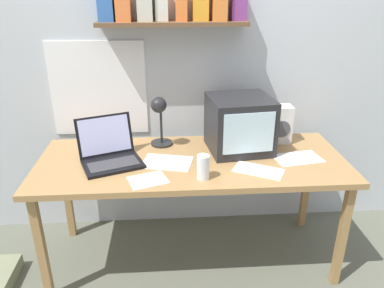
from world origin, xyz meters
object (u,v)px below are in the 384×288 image
object	(u,v)px
corner_desk	(192,168)
loose_paper_near_laptop	(298,158)
juice_glass	(203,168)
open_notebook	(148,180)
desk_lamp	(160,115)
loose_paper_near_monitor	(167,162)
printed_handout	(259,170)
laptop	(109,151)
space_heater	(279,124)
crt_monitor	(240,124)

from	to	relation	value
corner_desk	loose_paper_near_laptop	distance (m)	0.64
juice_glass	open_notebook	distance (m)	0.30
desk_lamp	loose_paper_near_laptop	distance (m)	0.89
corner_desk	open_notebook	distance (m)	0.36
desk_lamp	juice_glass	size ratio (longest dim) A/B	2.46
loose_paper_near_monitor	loose_paper_near_laptop	bearing A→B (deg)	0.08
desk_lamp	loose_paper_near_monitor	bearing A→B (deg)	-70.63
printed_handout	loose_paper_near_laptop	bearing A→B (deg)	27.10
open_notebook	corner_desk	bearing A→B (deg)	43.86
desk_lamp	printed_handout	bearing A→B (deg)	-24.06
laptop	desk_lamp	distance (m)	0.39
space_heater	open_notebook	size ratio (longest dim) A/B	1.03
open_notebook	loose_paper_near_laptop	world-z (taller)	same
laptop	printed_handout	bearing A→B (deg)	-33.31
corner_desk	printed_handout	xyz separation A→B (m)	(0.37, -0.17, 0.06)
corner_desk	loose_paper_near_laptop	size ratio (longest dim) A/B	6.06
juice_glass	desk_lamp	bearing A→B (deg)	118.07
open_notebook	juice_glass	bearing A→B (deg)	0.40
juice_glass	open_notebook	bearing A→B (deg)	-179.60
corner_desk	loose_paper_near_monitor	bearing A→B (deg)	-166.39
space_heater	open_notebook	world-z (taller)	space_heater
open_notebook	laptop	bearing A→B (deg)	132.58
printed_handout	loose_paper_near_laptop	size ratio (longest dim) A/B	1.02
open_notebook	loose_paper_near_monitor	world-z (taller)	same
corner_desk	crt_monitor	world-z (taller)	crt_monitor
printed_handout	laptop	bearing A→B (deg)	167.77
corner_desk	printed_handout	bearing A→B (deg)	-25.54
corner_desk	crt_monitor	bearing A→B (deg)	22.63
desk_lamp	loose_paper_near_laptop	size ratio (longest dim) A/B	1.11
desk_lamp	loose_paper_near_monitor	xyz separation A→B (m)	(0.04, -0.23, -0.22)
crt_monitor	space_heater	world-z (taller)	crt_monitor
juice_glass	loose_paper_near_monitor	world-z (taller)	juice_glass
space_heater	loose_paper_near_laptop	bearing A→B (deg)	-79.92
crt_monitor	loose_paper_near_monitor	xyz separation A→B (m)	(-0.46, -0.16, -0.17)
loose_paper_near_monitor	desk_lamp	bearing A→B (deg)	99.76
juice_glass	printed_handout	xyz separation A→B (m)	(0.32, 0.07, -0.06)
loose_paper_near_laptop	corner_desk	bearing A→B (deg)	176.84
crt_monitor	desk_lamp	size ratio (longest dim) A/B	1.22
open_notebook	loose_paper_near_laptop	size ratio (longest dim) A/B	0.79
space_heater	loose_paper_near_laptop	distance (m)	0.30
juice_glass	space_heater	xyz separation A→B (m)	(0.55, 0.47, 0.06)
crt_monitor	juice_glass	size ratio (longest dim) A/B	3.00
loose_paper_near_monitor	crt_monitor	bearing A→B (deg)	19.76
corner_desk	desk_lamp	world-z (taller)	desk_lamp
printed_handout	open_notebook	xyz separation A→B (m)	(-0.62, -0.07, 0.00)
printed_handout	open_notebook	size ratio (longest dim) A/B	1.29
juice_glass	loose_paper_near_monitor	bearing A→B (deg)	133.20
laptop	open_notebook	distance (m)	0.35
corner_desk	open_notebook	bearing A→B (deg)	-136.14
corner_desk	desk_lamp	distance (m)	0.39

